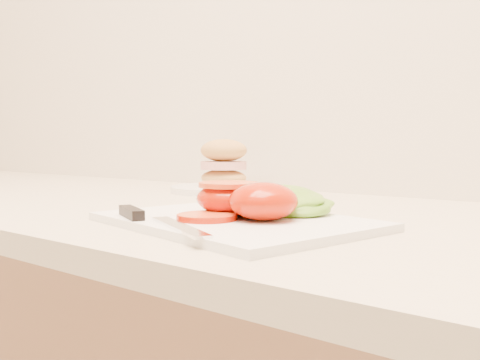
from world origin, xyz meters
The scene contains 8 objects.
cutting_board centered at (-0.45, 1.55, 0.94)m, with size 0.32×0.23×0.01m, color white.
tomato_half_dome centered at (-0.41, 1.55, 0.96)m, with size 0.08×0.08×0.04m, color #BC1C00.
tomato_half_cut centered at (-0.48, 1.56, 0.96)m, with size 0.08×0.08×0.04m.
tomato_slice_0 centered at (-0.47, 1.51, 0.94)m, with size 0.07×0.07×0.01m, color orange.
lettuce_leaf_0 centered at (-0.45, 1.61, 0.95)m, with size 0.16×0.11×0.03m, color #6AAE2E.
lettuce_leaf_1 centered at (-0.41, 1.61, 0.95)m, with size 0.11×0.08×0.02m, color #6AAE2E.
knife centered at (-0.51, 1.46, 0.94)m, with size 0.21×0.08×0.01m.
sandwich_plate centered at (-0.75, 1.88, 0.97)m, with size 0.22×0.22×0.11m.
Camera 1 is at (-0.05, 1.05, 1.03)m, focal length 40.00 mm.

